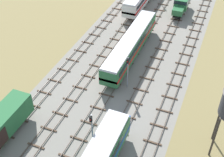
{
  "coord_description": "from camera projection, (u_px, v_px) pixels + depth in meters",
  "views": [
    {
      "loc": [
        13.43,
        12.74,
        30.37
      ],
      "look_at": [
        0.0,
        45.77,
        1.5
      ],
      "focal_mm": 48.8,
      "sensor_mm": 36.0,
      "label": 1
    }
  ],
  "objects": [
    {
      "name": "track_centre_left",
      "position": [
        135.0,
        48.0,
        54.82
      ],
      "size": [
        2.4,
        126.0,
        0.29
      ],
      "color": "#47382D",
      "rests_on": "ground"
    },
    {
      "name": "ballast_bed",
      "position": [
        134.0,
        52.0,
        54.18
      ],
      "size": [
        21.69,
        176.0,
        0.01
      ],
      "primitive_type": "cube",
      "color": "gray",
      "rests_on": "ground"
    },
    {
      "name": "track_centre_right",
      "position": [
        184.0,
        59.0,
        52.23
      ],
      "size": [
        2.4,
        126.0,
        0.29
      ],
      "color": "#47382D",
      "rests_on": "ground"
    },
    {
      "name": "track_centre",
      "position": [
        159.0,
        53.0,
        53.53
      ],
      "size": [
        2.4,
        126.0,
        0.29
      ],
      "color": "#47382D",
      "rests_on": "ground"
    },
    {
      "name": "signal_post_nearest",
      "position": [
        128.0,
        69.0,
        44.46
      ],
      "size": [
        0.28,
        0.47,
        5.47
      ],
      "color": "gray",
      "rests_on": "ground"
    },
    {
      "name": "shunter_loco_centre_far",
      "position": [
        181.0,
        4.0,
        64.54
      ],
      "size": [
        2.74,
        8.46,
        3.1
      ],
      "color": "#286638",
      "rests_on": "ground"
    },
    {
      "name": "track_left",
      "position": [
        113.0,
        43.0,
        56.11
      ],
      "size": [
        2.4,
        126.0,
        0.29
      ],
      "color": "#47382D",
      "rests_on": "ground"
    },
    {
      "name": "diesel_railcar_centre_left_midfar",
      "position": [
        131.0,
        44.0,
        51.25
      ],
      "size": [
        2.96,
        20.5,
        3.8
      ],
      "color": "#286638",
      "rests_on": "ground"
    },
    {
      "name": "signal_post_mid",
      "position": [
        92.0,
        128.0,
        35.51
      ],
      "size": [
        0.28,
        0.47,
        5.63
      ],
      "color": "gray",
      "rests_on": "ground"
    },
    {
      "name": "ground_plane",
      "position": [
        134.0,
        52.0,
        54.19
      ],
      "size": [
        480.0,
        480.0,
        0.0
      ],
      "primitive_type": "plane",
      "color": "olive"
    },
    {
      "name": "track_far_left",
      "position": [
        91.0,
        38.0,
        57.41
      ],
      "size": [
        2.4,
        126.0,
        0.29
      ],
      "color": "#47382D",
      "rests_on": "ground"
    }
  ]
}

